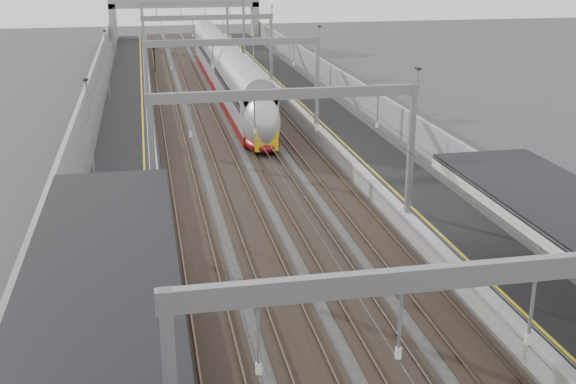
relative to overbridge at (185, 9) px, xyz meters
name	(u,v)px	position (x,y,z in m)	size (l,w,h in m)	color
platform_left	(127,130)	(-8.00, -55.00, -4.81)	(4.00, 120.00, 1.00)	black
platform_right	(328,121)	(8.00, -55.00, -4.81)	(4.00, 120.00, 1.00)	black
tracks	(230,131)	(0.00, -55.00, -5.26)	(11.40, 140.00, 0.20)	black
overhead_line	(219,43)	(0.00, -48.38, 0.83)	(13.00, 140.00, 6.60)	gray
canopy_left	(87,384)	(-8.02, -97.01, -0.22)	(4.40, 30.00, 4.24)	black
overbridge	(185,9)	(0.00, 0.00, 0.00)	(22.00, 2.20, 6.90)	gray
wall_left	(83,118)	(-11.20, -55.00, -3.71)	(0.30, 120.00, 3.20)	gray
wall_right	(366,106)	(11.20, -55.00, -3.71)	(0.30, 120.00, 3.20)	gray
train	(228,77)	(1.50, -41.44, -3.29)	(2.59, 47.26, 4.11)	maroon
signal_green	(154,52)	(-5.20, -24.99, -2.89)	(0.32, 0.32, 3.48)	black
signal_red_near	(232,57)	(3.20, -30.53, -2.89)	(0.32, 0.32, 3.48)	black
signal_red_far	(243,48)	(5.40, -23.19, -2.89)	(0.32, 0.32, 3.48)	black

